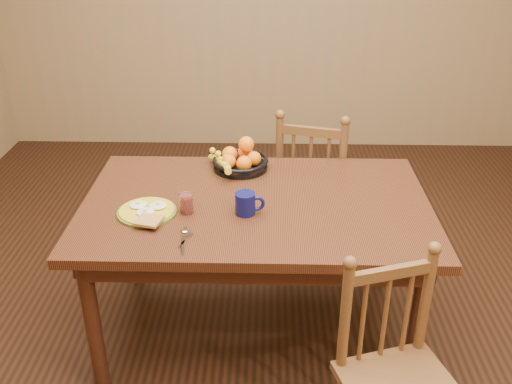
{
  "coord_description": "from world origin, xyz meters",
  "views": [
    {
      "loc": [
        0.06,
        -2.31,
        2.0
      ],
      "look_at": [
        0.0,
        0.0,
        0.8
      ],
      "focal_mm": 40.0,
      "sensor_mm": 36.0,
      "label": 1
    }
  ],
  "objects_px": {
    "chair_near": "(397,379)",
    "fruit_bowl": "(239,160)",
    "dining_table": "(256,218)",
    "coffee_mug": "(246,203)",
    "breakfast_plate": "(147,211)",
    "chair_far": "(313,187)"
  },
  "relations": [
    {
      "from": "chair_near",
      "to": "breakfast_plate",
      "type": "distance_m",
      "value": 1.25
    },
    {
      "from": "chair_far",
      "to": "chair_near",
      "type": "relative_size",
      "value": 1.07
    },
    {
      "from": "fruit_bowl",
      "to": "chair_near",
      "type": "bearing_deg",
      "value": -60.6
    },
    {
      "from": "chair_near",
      "to": "fruit_bowl",
      "type": "relative_size",
      "value": 2.74
    },
    {
      "from": "fruit_bowl",
      "to": "dining_table",
      "type": "bearing_deg",
      "value": -75.15
    },
    {
      "from": "breakfast_plate",
      "to": "fruit_bowl",
      "type": "height_order",
      "value": "fruit_bowl"
    },
    {
      "from": "breakfast_plate",
      "to": "dining_table",
      "type": "bearing_deg",
      "value": 14.76
    },
    {
      "from": "chair_near",
      "to": "fruit_bowl",
      "type": "height_order",
      "value": "fruit_bowl"
    },
    {
      "from": "chair_far",
      "to": "coffee_mug",
      "type": "xyz_separation_m",
      "value": [
        -0.36,
        -0.83,
        0.34
      ]
    },
    {
      "from": "dining_table",
      "to": "breakfast_plate",
      "type": "height_order",
      "value": "breakfast_plate"
    },
    {
      "from": "dining_table",
      "to": "coffee_mug",
      "type": "distance_m",
      "value": 0.18
    },
    {
      "from": "chair_near",
      "to": "fruit_bowl",
      "type": "xyz_separation_m",
      "value": [
        -0.63,
        1.13,
        0.37
      ]
    },
    {
      "from": "dining_table",
      "to": "fruit_bowl",
      "type": "xyz_separation_m",
      "value": [
        -0.1,
        0.36,
        0.13
      ]
    },
    {
      "from": "chair_far",
      "to": "dining_table",
      "type": "bearing_deg",
      "value": 79.88
    },
    {
      "from": "chair_far",
      "to": "fruit_bowl",
      "type": "relative_size",
      "value": 2.94
    },
    {
      "from": "breakfast_plate",
      "to": "chair_far",
      "type": "bearing_deg",
      "value": 46.34
    },
    {
      "from": "chair_far",
      "to": "fruit_bowl",
      "type": "bearing_deg",
      "value": 54.46
    },
    {
      "from": "chair_near",
      "to": "coffee_mug",
      "type": "xyz_separation_m",
      "value": [
        -0.58,
        0.65,
        0.37
      ]
    },
    {
      "from": "chair_far",
      "to": "fruit_bowl",
      "type": "xyz_separation_m",
      "value": [
        -0.42,
        -0.35,
        0.33
      ]
    },
    {
      "from": "dining_table",
      "to": "fruit_bowl",
      "type": "distance_m",
      "value": 0.4
    },
    {
      "from": "breakfast_plate",
      "to": "coffee_mug",
      "type": "bearing_deg",
      "value": 1.99
    },
    {
      "from": "breakfast_plate",
      "to": "chair_near",
      "type": "bearing_deg",
      "value": -32.08
    }
  ]
}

